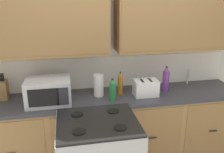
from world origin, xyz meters
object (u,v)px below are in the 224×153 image
at_px(microwave, 48,91).
at_px(bottle_violet, 166,79).
at_px(bottle_green, 113,89).
at_px(paper_towel_roll, 99,85).
at_px(knife_block, 3,89).
at_px(toaster, 146,88).
at_px(bottle_amber, 120,83).

xyz_separation_m(microwave, bottle_violet, (1.40, 0.08, 0.01)).
bearing_deg(bottle_green, paper_towel_roll, 134.62).
height_order(knife_block, paper_towel_roll, knife_block).
height_order(toaster, bottle_amber, bottle_amber).
relative_size(microwave, knife_block, 1.55).
bearing_deg(toaster, bottle_amber, 161.52).
bearing_deg(paper_towel_roll, bottle_violet, -0.75).
xyz_separation_m(microwave, knife_block, (-0.52, 0.21, -0.02)).
xyz_separation_m(toaster, paper_towel_roll, (-0.55, 0.10, 0.03)).
bearing_deg(toaster, bottle_green, -173.77).
relative_size(bottle_violet, bottle_green, 1.25).
xyz_separation_m(paper_towel_roll, bottle_amber, (0.26, -0.00, 0.01)).
distance_m(paper_towel_roll, bottle_green, 0.20).
relative_size(microwave, bottle_amber, 1.72).
distance_m(microwave, bottle_violet, 1.40).
height_order(knife_block, bottle_green, knife_block).
bearing_deg(bottle_amber, bottle_green, -130.84).
height_order(microwave, toaster, microwave).
distance_m(knife_block, paper_towel_roll, 1.09).
height_order(paper_towel_roll, bottle_green, paper_towel_roll).
xyz_separation_m(bottle_violet, bottle_amber, (-0.57, 0.01, -0.02)).
relative_size(microwave, paper_towel_roll, 1.85).
distance_m(paper_towel_roll, bottle_amber, 0.26).
bearing_deg(bottle_green, knife_block, 168.02).
xyz_separation_m(paper_towel_roll, bottle_violet, (0.83, -0.01, 0.02)).
relative_size(paper_towel_roll, bottle_amber, 0.93).
bearing_deg(bottle_green, microwave, 175.92).
distance_m(bottle_violet, bottle_green, 0.70).
height_order(toaster, bottle_green, bottle_green).
distance_m(knife_block, bottle_green, 1.25).
xyz_separation_m(microwave, bottle_amber, (0.83, 0.09, -0.00)).
relative_size(toaster, knife_block, 0.90).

